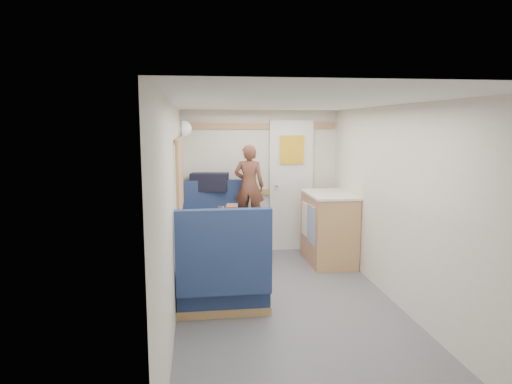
{
  "coord_description": "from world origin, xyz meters",
  "views": [
    {
      "loc": [
        -0.88,
        -4.12,
        1.81
      ],
      "look_at": [
        -0.23,
        0.9,
        1.05
      ],
      "focal_mm": 32.0,
      "sensor_mm": 36.0,
      "label": 1
    }
  ],
  "objects": [
    {
      "name": "wall_right",
      "position": [
        1.1,
        0.0,
        1.0
      ],
      "size": [
        0.02,
        4.5,
        2.0
      ],
      "primitive_type": "cube",
      "color": "silver",
      "rests_on": "floor"
    },
    {
      "name": "tumbler_left",
      "position": [
        -0.78,
        0.83,
        0.78
      ],
      "size": [
        0.07,
        0.07,
        0.11
      ],
      "primitive_type": "cylinder",
      "color": "white",
      "rests_on": "dinette_table"
    },
    {
      "name": "oak_trim_high",
      "position": [
        0.0,
        2.23,
        1.78
      ],
      "size": [
        2.15,
        0.02,
        0.08
      ],
      "primitive_type": "cube",
      "color": "#AF754F",
      "rests_on": "wall_back"
    },
    {
      "name": "bench_far",
      "position": [
        -0.65,
        1.86,
        0.3
      ],
      "size": [
        0.9,
        0.59,
        1.05
      ],
      "color": "navy",
      "rests_on": "floor"
    },
    {
      "name": "salt_grinder",
      "position": [
        -0.76,
        0.95,
        0.77
      ],
      "size": [
        0.04,
        0.04,
        0.1
      ],
      "primitive_type": "cylinder",
      "color": "white",
      "rests_on": "dinette_table"
    },
    {
      "name": "person",
      "position": [
        -0.2,
        1.83,
        1.0
      ],
      "size": [
        0.45,
        0.36,
        1.1
      ],
      "primitive_type": "imported",
      "rotation": [
        0.0,
        0.0,
        2.88
      ],
      "color": "brown",
      "rests_on": "bench_far"
    },
    {
      "name": "ceiling",
      "position": [
        0.0,
        0.0,
        2.0
      ],
      "size": [
        4.5,
        4.5,
        0.0
      ],
      "primitive_type": "plane",
      "rotation": [
        3.14,
        0.0,
        0.0
      ],
      "color": "silver",
      "rests_on": "wall_back"
    },
    {
      "name": "tumbler_mid",
      "position": [
        -0.8,
        1.14,
        0.77
      ],
      "size": [
        0.07,
        0.07,
        0.11
      ],
      "primitive_type": "cylinder",
      "color": "white",
      "rests_on": "dinette_table"
    },
    {
      "name": "ledge",
      "position": [
        -0.65,
        2.12,
        0.88
      ],
      "size": [
        0.9,
        0.14,
        0.04
      ],
      "primitive_type": "cube",
      "color": "#AF754F",
      "rests_on": "bench_far"
    },
    {
      "name": "tumbler_right",
      "position": [
        -0.61,
        1.25,
        0.78
      ],
      "size": [
        0.07,
        0.07,
        0.12
      ],
      "primitive_type": "cylinder",
      "color": "white",
      "rests_on": "dinette_table"
    },
    {
      "name": "dinette_table",
      "position": [
        -0.65,
        1.0,
        0.57
      ],
      "size": [
        0.62,
        0.92,
        0.72
      ],
      "color": "white",
      "rests_on": "floor"
    },
    {
      "name": "tray",
      "position": [
        -0.46,
        0.79,
        0.73
      ],
      "size": [
        0.25,
        0.32,
        0.02
      ],
      "primitive_type": "cube",
      "rotation": [
        0.0,
        0.0,
        -0.01
      ],
      "color": "white",
      "rests_on": "dinette_table"
    },
    {
      "name": "dome_light",
      "position": [
        -1.04,
        1.85,
        1.75
      ],
      "size": [
        0.2,
        0.2,
        0.2
      ],
      "primitive_type": "sphere",
      "color": "white",
      "rests_on": "wall_left"
    },
    {
      "name": "cheese_block",
      "position": [
        -0.65,
        0.91,
        0.76
      ],
      "size": [
        0.12,
        0.09,
        0.04
      ],
      "primitive_type": "cube",
      "rotation": [
        0.0,
        0.0,
        0.24
      ],
      "color": "#DDD47F",
      "rests_on": "tray"
    },
    {
      "name": "wine_glass",
      "position": [
        -0.75,
        0.85,
        0.84
      ],
      "size": [
        0.08,
        0.08,
        0.17
      ],
      "color": "white",
      "rests_on": "dinette_table"
    },
    {
      "name": "duffel_bag",
      "position": [
        -0.71,
        2.12,
        1.02
      ],
      "size": [
        0.54,
        0.34,
        0.24
      ],
      "primitive_type": "cube",
      "rotation": [
        0.0,
        0.0,
        -0.21
      ],
      "color": "black",
      "rests_on": "ledge"
    },
    {
      "name": "rear_door",
      "position": [
        0.45,
        2.22,
        0.97
      ],
      "size": [
        0.62,
        0.12,
        1.86
      ],
      "color": "white",
      "rests_on": "wall_back"
    },
    {
      "name": "bench_near",
      "position": [
        -0.65,
        0.14,
        0.3
      ],
      "size": [
        0.9,
        0.59,
        1.05
      ],
      "color": "navy",
      "rests_on": "floor"
    },
    {
      "name": "bread_loaf",
      "position": [
        -0.46,
        1.38,
        0.77
      ],
      "size": [
        0.17,
        0.27,
        0.1
      ],
      "primitive_type": "cube",
      "rotation": [
        0.0,
        0.0,
        -0.15
      ],
      "color": "olive",
      "rests_on": "dinette_table"
    },
    {
      "name": "side_window",
      "position": [
        -1.08,
        1.0,
        1.25
      ],
      "size": [
        0.04,
        1.3,
        0.72
      ],
      "primitive_type": "cube",
      "color": "#A9B79B",
      "rests_on": "wall_left"
    },
    {
      "name": "pepper_grinder",
      "position": [
        -0.56,
        1.14,
        0.77
      ],
      "size": [
        0.04,
        0.04,
        0.1
      ],
      "primitive_type": "cylinder",
      "color": "black",
      "rests_on": "dinette_table"
    },
    {
      "name": "wall_back",
      "position": [
        0.0,
        2.25,
        1.0
      ],
      "size": [
        2.2,
        0.02,
        2.0
      ],
      "primitive_type": "cube",
      "color": "silver",
      "rests_on": "floor"
    },
    {
      "name": "galley_counter",
      "position": [
        0.82,
        1.55,
        0.47
      ],
      "size": [
        0.57,
        0.92,
        0.92
      ],
      "color": "#AF754F",
      "rests_on": "floor"
    },
    {
      "name": "floor",
      "position": [
        0.0,
        0.0,
        0.0
      ],
      "size": [
        4.5,
        4.5,
        0.0
      ],
      "primitive_type": "plane",
      "color": "#515156",
      "rests_on": "ground"
    },
    {
      "name": "oak_trim_low",
      "position": [
        0.0,
        2.23,
        0.85
      ],
      "size": [
        2.15,
        0.02,
        0.08
      ],
      "primitive_type": "cube",
      "color": "#AF754F",
      "rests_on": "wall_back"
    },
    {
      "name": "wall_left",
      "position": [
        -1.1,
        0.0,
        1.0
      ],
      "size": [
        0.02,
        4.5,
        2.0
      ],
      "primitive_type": "cube",
      "color": "silver",
      "rests_on": "floor"
    },
    {
      "name": "beer_glass",
      "position": [
        -0.43,
        1.2,
        0.77
      ],
      "size": [
        0.06,
        0.06,
        0.1
      ],
      "primitive_type": "cylinder",
      "color": "#8B5414",
      "rests_on": "dinette_table"
    },
    {
      "name": "orange_fruit",
      "position": [
        -0.45,
        0.86,
        0.78
      ],
      "size": [
        0.08,
        0.08,
        0.08
      ],
      "primitive_type": "sphere",
      "color": "#F6620A",
      "rests_on": "tray"
    }
  ]
}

